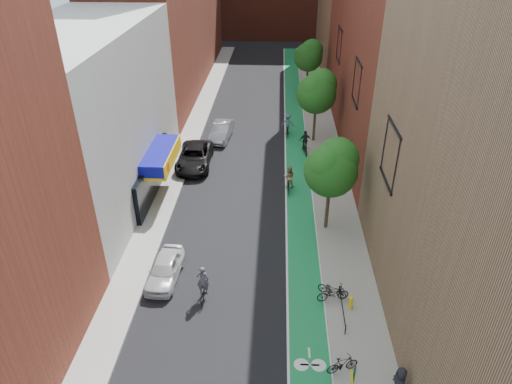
# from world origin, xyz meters

# --- Properties ---
(ground) EXTENTS (160.00, 160.00, 0.00)m
(ground) POSITION_xyz_m (0.00, 0.00, 0.00)
(ground) COLOR black
(ground) RESTS_ON ground
(bike_lane) EXTENTS (2.00, 68.00, 0.01)m
(bike_lane) POSITION_xyz_m (4.00, 26.00, 0.01)
(bike_lane) COLOR #157A40
(bike_lane) RESTS_ON ground
(sidewalk_left) EXTENTS (2.00, 68.00, 0.15)m
(sidewalk_left) POSITION_xyz_m (-6.00, 26.00, 0.07)
(sidewalk_left) COLOR gray
(sidewalk_left) RESTS_ON ground
(sidewalk_right) EXTENTS (3.00, 68.00, 0.15)m
(sidewalk_right) POSITION_xyz_m (6.50, 26.00, 0.07)
(sidewalk_right) COLOR gray
(sidewalk_right) RESTS_ON ground
(building_left_white) EXTENTS (8.00, 20.00, 12.00)m
(building_left_white) POSITION_xyz_m (-11.00, 14.00, 6.00)
(building_left_white) COLOR silver
(building_left_white) RESTS_ON ground
(building_right_mid_red) EXTENTS (8.00, 28.00, 22.00)m
(building_right_mid_red) POSITION_xyz_m (12.00, 26.00, 11.00)
(building_right_mid_red) COLOR maroon
(building_right_mid_red) RESTS_ON ground
(tree_near) EXTENTS (3.40, 3.36, 6.42)m
(tree_near) POSITION_xyz_m (5.65, 10.02, 4.66)
(tree_near) COLOR #332619
(tree_near) RESTS_ON ground
(tree_mid) EXTENTS (3.55, 3.53, 6.74)m
(tree_mid) POSITION_xyz_m (5.65, 24.02, 4.89)
(tree_mid) COLOR #332619
(tree_mid) RESTS_ON ground
(tree_far) EXTENTS (3.30, 3.25, 6.21)m
(tree_far) POSITION_xyz_m (5.65, 38.02, 4.50)
(tree_far) COLOR #332619
(tree_far) RESTS_ON ground
(parked_car_white) EXTENTS (1.79, 4.05, 1.36)m
(parked_car_white) POSITION_xyz_m (-3.96, 4.60, 0.68)
(parked_car_white) COLOR silver
(parked_car_white) RESTS_ON ground
(parked_car_black) EXTENTS (2.82, 5.85, 1.61)m
(parked_car_black) POSITION_xyz_m (-4.60, 18.66, 0.80)
(parked_car_black) COLOR black
(parked_car_black) RESTS_ON ground
(parked_car_silver) EXTENTS (2.08, 4.78, 1.53)m
(parked_car_silver) POSITION_xyz_m (-3.00, 24.28, 0.76)
(parked_car_silver) COLOR gray
(parked_car_silver) RESTS_ON ground
(cyclist_lead) EXTENTS (0.67, 1.69, 2.14)m
(cyclist_lead) POSITION_xyz_m (-1.55, 3.07, 0.74)
(cyclist_lead) COLOR black
(cyclist_lead) RESTS_ON ground
(cyclist_lane_near) EXTENTS (0.87, 1.80, 2.09)m
(cyclist_lane_near) POSITION_xyz_m (3.20, 14.83, 0.88)
(cyclist_lane_near) COLOR black
(cyclist_lane_near) RESTS_ON ground
(cyclist_lane_mid) EXTENTS (1.08, 1.99, 2.11)m
(cyclist_lane_mid) POSITION_xyz_m (4.70, 21.48, 0.78)
(cyclist_lane_mid) COLOR black
(cyclist_lane_mid) RESTS_ON ground
(cyclist_lane_far) EXTENTS (1.25, 1.75, 2.22)m
(cyclist_lane_far) POSITION_xyz_m (3.20, 25.26, 1.01)
(cyclist_lane_far) COLOR black
(cyclist_lane_far) RESTS_ON ground
(parked_bike_near) EXTENTS (1.83, 0.97, 0.92)m
(parked_bike_near) POSITION_xyz_m (5.40, 3.15, 0.61)
(parked_bike_near) COLOR black
(parked_bike_near) RESTS_ON sidewalk_right
(parked_bike_mid) EXTENTS (1.58, 0.91, 0.92)m
(parked_bike_mid) POSITION_xyz_m (5.40, -1.37, 0.61)
(parked_bike_mid) COLOR black
(parked_bike_mid) RESTS_ON sidewalk_right
(parked_bike_far) EXTENTS (1.71, 1.19, 0.85)m
(parked_bike_far) POSITION_xyz_m (5.40, 3.52, 0.58)
(parked_bike_far) COLOR black
(parked_bike_far) RESTS_ON sidewalk_right
(pedestrian) EXTENTS (0.58, 0.86, 1.72)m
(pedestrian) POSITION_xyz_m (7.60, -2.53, 1.01)
(pedestrian) COLOR black
(pedestrian) RESTS_ON sidewalk_right
(fire_hydrant) EXTENTS (0.26, 0.26, 0.75)m
(fire_hydrant) POSITION_xyz_m (6.30, 2.66, 0.55)
(fire_hydrant) COLOR yellow
(fire_hydrant) RESTS_ON sidewalk_right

